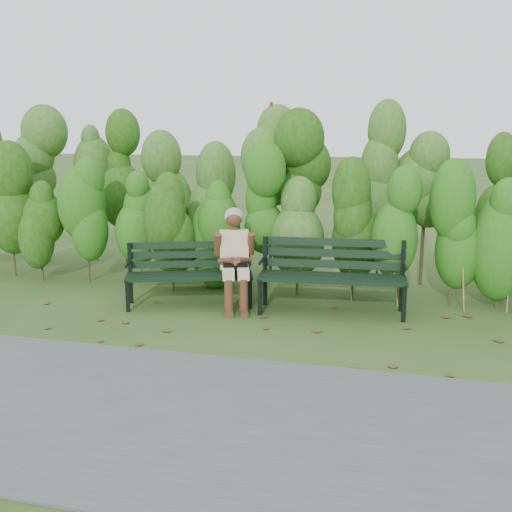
# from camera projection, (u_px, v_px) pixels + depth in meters

# --- Properties ---
(ground) EXTENTS (80.00, 80.00, 0.00)m
(ground) POSITION_uv_depth(u_px,v_px,m) (248.00, 327.00, 6.75)
(ground) COLOR #2B4B18
(footpath) EXTENTS (60.00, 2.50, 0.01)m
(footpath) POSITION_uv_depth(u_px,v_px,m) (176.00, 416.00, 4.66)
(footpath) COLOR #474749
(footpath) RESTS_ON ground
(hedge_band) EXTENTS (11.04, 1.67, 2.42)m
(hedge_band) POSITION_uv_depth(u_px,v_px,m) (283.00, 198.00, 8.25)
(hedge_band) COLOR #47381E
(hedge_band) RESTS_ON ground
(leaf_litter) EXTENTS (5.90, 2.05, 0.01)m
(leaf_litter) POSITION_uv_depth(u_px,v_px,m) (204.00, 329.00, 6.66)
(leaf_litter) COLOR brown
(leaf_litter) RESTS_ON ground
(bench_left) EXTENTS (1.65, 0.99, 0.78)m
(bench_left) POSITION_uv_depth(u_px,v_px,m) (189.00, 269.00, 7.55)
(bench_left) COLOR black
(bench_left) RESTS_ON ground
(bench_right) EXTENTS (1.80, 0.73, 0.88)m
(bench_right) POSITION_uv_depth(u_px,v_px,m) (332.00, 270.00, 7.25)
(bench_right) COLOR black
(bench_right) RESTS_ON ground
(seated_woman) EXTENTS (0.57, 0.80, 1.24)m
(seated_woman) POSITION_uv_depth(u_px,v_px,m) (235.00, 253.00, 7.39)
(seated_woman) COLOR beige
(seated_woman) RESTS_ON ground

